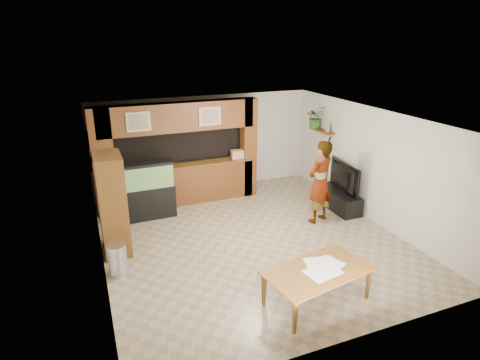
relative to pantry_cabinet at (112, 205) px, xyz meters
name	(u,v)px	position (x,y,z in m)	size (l,w,h in m)	color
floor	(252,240)	(2.70, -0.60, -1.01)	(6.50, 6.50, 0.00)	tan
ceiling	(253,119)	(2.70, -0.60, 1.59)	(6.50, 6.50, 0.00)	white
wall_back	(205,144)	(2.70, 2.65, 0.29)	(6.00, 6.00, 0.00)	beige
wall_left	(96,205)	(-0.30, -0.60, 0.29)	(6.50, 6.50, 0.00)	beige
wall_right	(373,165)	(5.70, -0.60, 0.29)	(6.50, 6.50, 0.00)	beige
partition	(176,153)	(1.75, 2.04, 0.30)	(4.20, 0.99, 2.60)	brown
wall_clock	(91,157)	(-0.27, 0.40, 0.89)	(0.05, 0.25, 0.25)	black
wall_shelf	(321,131)	(5.55, 1.35, 0.69)	(0.25, 0.90, 0.04)	brown
pantry_cabinet	(112,205)	(0.00, 0.00, 0.00)	(0.50, 0.83, 2.02)	brown
trash_can	(118,260)	(-0.07, -0.91, -0.70)	(0.34, 0.34, 0.62)	#B2B2B7
aquarium	(147,191)	(0.88, 1.35, -0.34)	(1.23, 0.46, 1.37)	black
tv_stand	(338,200)	(5.35, 0.10, -0.78)	(0.50, 1.37, 0.46)	black
television	(340,177)	(5.35, 0.10, -0.19)	(1.26, 0.17, 0.73)	black
photo_frame	(327,128)	(5.55, 1.09, 0.82)	(0.03, 0.16, 0.22)	tan
potted_plant	(316,117)	(5.52, 1.62, 1.00)	(0.53, 0.46, 0.59)	#335A24
person	(320,182)	(4.50, -0.33, -0.04)	(0.70, 0.46, 1.93)	tan
microphone	(329,140)	(4.55, -0.49, 0.97)	(0.04, 0.04, 0.17)	black
dining_table	(318,287)	(2.84, -2.95, -0.71)	(1.71, 0.95, 0.60)	brown
newspaper_a	(323,272)	(2.88, -3.00, -0.41)	(0.55, 0.40, 0.01)	silver
newspaper_b	(326,266)	(3.03, -2.86, -0.41)	(0.56, 0.41, 0.01)	silver
newspaper_c	(321,263)	(2.99, -2.75, -0.41)	(0.50, 0.36, 0.01)	silver
counter_box	(237,154)	(3.34, 1.85, 0.14)	(0.33, 0.22, 0.22)	tan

